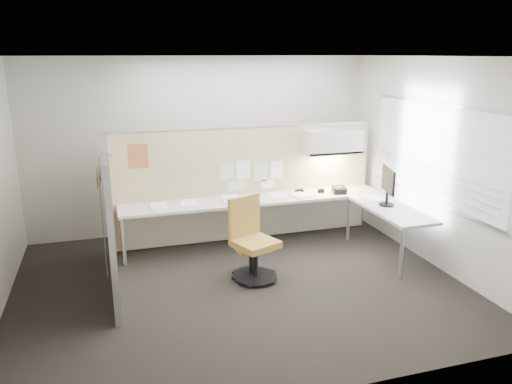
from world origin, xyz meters
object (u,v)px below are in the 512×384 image
object	(u,v)px
chair_right	(249,245)
chair_left	(252,242)
desk	(279,208)
monitor	(388,185)
phone	(339,190)

from	to	relation	value
chair_right	chair_left	bearing A→B (deg)	-95.21
desk	chair_left	bearing A→B (deg)	-126.25
chair_left	monitor	world-z (taller)	monitor
chair_left	monitor	xyz separation A→B (m)	(2.08, 0.23, 0.55)
phone	chair_right	bearing A→B (deg)	-142.05
monitor	phone	distance (m)	0.91
desk	phone	bearing A→B (deg)	2.73
chair_right	monitor	size ratio (longest dim) A/B	1.64
monitor	desk	bearing A→B (deg)	75.19
chair_right	monitor	world-z (taller)	monitor
monitor	phone	size ratio (longest dim) A/B	2.25
chair_left	monitor	distance (m)	2.17
chair_right	monitor	xyz separation A→B (m)	(2.08, 0.11, 0.63)
chair_left	chair_right	xyz separation A→B (m)	(0.00, 0.12, -0.08)
desk	phone	world-z (taller)	phone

